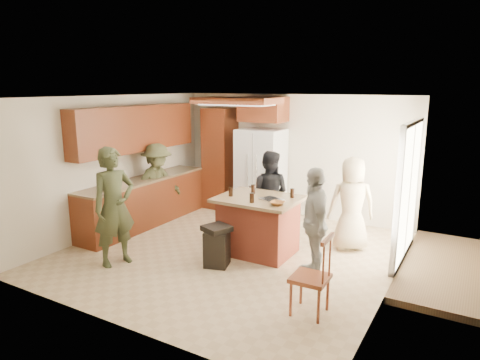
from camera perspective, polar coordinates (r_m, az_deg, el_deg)
The scene contains 12 objects.
person_front_left at distance 6.66m, azimuth -16.42°, elevation -3.43°, with size 0.66×0.48×1.80m, color #323820.
person_behind_left at distance 7.63m, azimuth 3.83°, elevation -1.88°, with size 0.76×0.47×1.56m, color black.
person_behind_right at distance 7.23m, azimuth 14.66°, elevation -3.09°, with size 0.76×0.49×1.56m, color tan.
person_side_right at distance 6.12m, azimuth 9.87°, elevation -5.59°, with size 0.93×0.47×1.58m, color #97968F.
person_counter at distance 8.46m, azimuth -10.95°, elevation -0.56°, with size 1.03×0.48×1.59m, color #3E4125.
left_cabinetry at distance 8.44m, azimuth -12.98°, elevation 0.44°, with size 0.64×3.00×2.30m.
back_wall_units at distance 9.24m, azimuth -1.29°, elevation 4.46°, with size 1.80×0.60×2.45m.
refrigerator at distance 8.87m, azimuth 2.79°, elevation 0.97°, with size 0.90×0.76×1.80m.
kitchen_island at distance 6.94m, azimuth 2.46°, elevation -5.97°, with size 1.28×1.03×0.93m.
island_items at distance 6.62m, azimuth 3.68°, elevation -2.40°, with size 1.02×0.65×0.15m.
trash_bin at distance 6.50m, azimuth -3.10°, elevation -8.72°, with size 0.46×0.46×0.63m.
spindle_chair at distance 5.23m, azimuth 9.55°, elevation -12.79°, with size 0.43×0.43×0.99m.
Camera 1 is at (3.41, -5.62, 2.67)m, focal length 32.00 mm.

